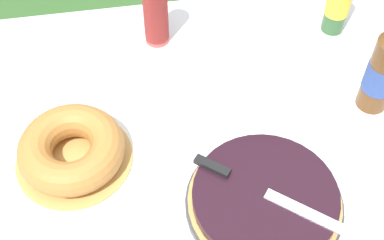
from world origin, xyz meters
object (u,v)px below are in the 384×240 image
at_px(bundt_cake, 72,150).
at_px(berry_tart, 265,200).
at_px(cup_stack, 155,11).
at_px(cider_bottle_amber, 384,70).
at_px(serving_knife, 255,187).

bearing_deg(bundt_cake, berry_tart, -25.23).
xyz_separation_m(cup_stack, cider_bottle_amber, (0.54, -0.34, 0.02)).
height_order(cup_stack, cider_bottle_amber, cider_bottle_amber).
height_order(bundt_cake, cider_bottle_amber, cider_bottle_amber).
distance_m(serving_knife, bundt_cake, 0.45).
distance_m(berry_tart, serving_knife, 0.05).
height_order(berry_tart, cider_bottle_amber, cider_bottle_amber).
height_order(serving_knife, bundt_cake, bundt_cake).
height_order(berry_tart, bundt_cake, bundt_cake).
relative_size(serving_knife, bundt_cake, 1.04).
distance_m(serving_knife, cider_bottle_amber, 0.46).
distance_m(berry_tart, cider_bottle_amber, 0.46).
bearing_deg(serving_knife, bundt_cake, -164.94).
xyz_separation_m(bundt_cake, cider_bottle_amber, (0.80, 0.06, 0.09)).
xyz_separation_m(serving_knife, bundt_cake, (-0.41, 0.19, -0.02)).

